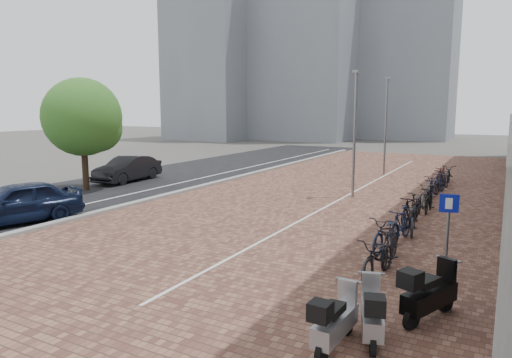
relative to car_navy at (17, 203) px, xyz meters
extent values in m
plane|color=#474442|center=(6.50, -0.23, -0.75)|extent=(140.00, 140.00, 0.00)
cube|color=brown|center=(8.50, 11.77, -0.74)|extent=(14.50, 42.00, 0.04)
cube|color=black|center=(-2.50, 11.77, -0.74)|extent=(8.00, 50.00, 0.03)
cube|color=gray|center=(1.40, 11.77, -0.68)|extent=(0.35, 42.00, 0.14)
cube|color=white|center=(-0.50, 11.77, -0.73)|extent=(0.12, 44.00, 0.00)
cube|color=white|center=(8.70, 11.77, -0.71)|extent=(0.10, 30.00, 0.00)
cube|color=#A7A7A1|center=(15.30, 3.77, 0.95)|extent=(0.35, 0.35, 3.40)
cube|color=#A7A7A1|center=(15.30, 9.77, 0.95)|extent=(0.35, 0.35, 3.40)
cube|color=#A7A7A1|center=(15.30, 15.77, 0.95)|extent=(0.35, 0.35, 3.40)
cube|color=#A7A7A1|center=(15.30, 21.77, 0.95)|extent=(0.35, 0.35, 3.40)
cube|color=#A7A7A1|center=(15.30, 27.77, 0.95)|extent=(0.35, 0.35, 3.40)
cube|color=#A7A7A1|center=(15.30, 33.77, 0.95)|extent=(0.35, 0.35, 3.40)
cube|color=gray|center=(-9.50, 47.77, 15.25)|extent=(14.00, 12.00, 32.00)
cube|color=gray|center=(2.50, 54.77, 12.25)|extent=(12.00, 10.00, 26.00)
cube|color=gray|center=(-19.50, 41.77, 9.25)|extent=(10.00, 10.00, 20.00)
imported|color=black|center=(0.00, 0.00, 0.00)|extent=(3.04, 4.72, 1.49)
imported|color=black|center=(-3.42, 8.99, -0.04)|extent=(1.77, 4.39, 1.42)
cylinder|color=slate|center=(14.00, 1.49, 0.20)|extent=(0.07, 0.07, 1.90)
cube|color=#0C189D|center=(14.00, 1.46, 1.11)|extent=(0.43, 0.13, 0.43)
cylinder|color=gray|center=(9.01, 10.44, 2.08)|extent=(0.12, 0.12, 5.66)
cylinder|color=slate|center=(8.62, 18.02, 2.16)|extent=(0.12, 0.12, 5.81)
cylinder|color=#382619|center=(-3.19, 5.85, 0.46)|extent=(0.31, 0.31, 2.42)
sphere|color=#306121|center=(-3.19, 5.85, 2.88)|extent=(3.80, 3.80, 3.80)
sphere|color=#306121|center=(-2.76, 6.37, 2.37)|extent=(2.42, 2.42, 2.42)
imported|color=black|center=(12.58, 0.77, -0.23)|extent=(0.89, 2.03, 1.04)
imported|color=black|center=(12.59, 1.92, -0.22)|extent=(0.50, 1.75, 1.05)
imported|color=#141E37|center=(12.26, 3.07, -0.23)|extent=(0.95, 2.05, 1.04)
imported|color=#141C37|center=(12.40, 4.22, -0.22)|extent=(0.74, 1.80, 1.05)
imported|color=black|center=(12.52, 5.37, -0.23)|extent=(1.11, 2.08, 1.04)
imported|color=black|center=(12.27, 6.52, -0.22)|extent=(0.76, 1.80, 1.05)
imported|color=black|center=(12.34, 7.67, -0.23)|extent=(0.80, 2.01, 1.04)
imported|color=black|center=(12.55, 8.82, -0.22)|extent=(0.50, 1.75, 1.05)
imported|color=#4C4A45|center=(12.31, 9.97, -0.23)|extent=(0.72, 1.98, 1.04)
imported|color=#16173D|center=(12.29, 11.12, -0.22)|extent=(0.61, 1.78, 1.05)
imported|color=#222228|center=(12.28, 12.27, -0.23)|extent=(0.89, 2.03, 1.04)
imported|color=black|center=(12.34, 13.42, -0.22)|extent=(0.78, 1.81, 1.05)
imported|color=black|center=(12.41, 14.57, -0.23)|extent=(0.93, 2.04, 1.04)
imported|color=#441612|center=(12.18, 15.72, -0.22)|extent=(0.72, 1.80, 1.05)
imported|color=black|center=(12.41, 16.87, -0.23)|extent=(0.81, 2.01, 1.04)
camera|label=1|loc=(15.10, -9.97, 3.30)|focal=32.39mm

